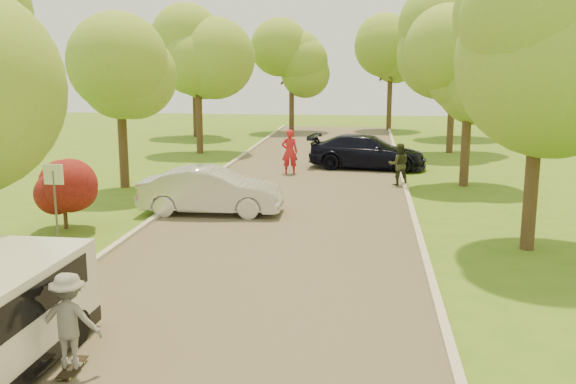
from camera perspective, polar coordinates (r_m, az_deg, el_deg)
The scene contains 21 objects.
ground at distance 13.20m, azimuth -4.64°, elevation -10.09°, with size 100.00×100.00×0.00m, color #3F6919.
road at distance 20.75m, azimuth -0.12°, elevation -2.08°, with size 8.00×60.00×0.01m, color #4C4438.
curb_left at distance 21.61m, azimuth -10.83°, elevation -1.59°, with size 0.18×60.00×0.12m, color #B2AD9E.
curb_right at distance 20.62m, azimuth 11.12°, elevation -2.22°, with size 0.18×60.00×0.12m, color #B2AD9E.
street_sign at distance 18.37m, azimuth -20.06°, elevation 0.45°, with size 0.55×0.06×2.17m.
red_shrub at distance 19.99m, azimuth -19.31°, elevation -0.03°, with size 1.70×1.70×1.95m.
tree_l_midb at distance 25.79m, azimuth -14.38°, elevation 10.47°, with size 4.30×4.20×6.62m.
tree_l_far at distance 35.19m, azimuth -7.71°, elevation 12.28°, with size 4.92×4.80×7.79m.
tree_r_mida at distance 17.60m, azimuth 22.42°, elevation 12.86°, with size 5.13×5.00×7.95m.
tree_r_midb at distance 26.32m, azimuth 16.31°, elevation 11.02°, with size 4.51×4.40×7.01m.
tree_r_far at distance 36.33m, azimuth 14.95°, elevation 12.55°, with size 5.33×5.20×8.34m.
tree_bg_a at distance 43.53m, azimuth -8.07°, elevation 11.86°, with size 5.12×5.00×7.72m.
tree_bg_b at distance 44.38m, azimuth 14.86°, elevation 11.88°, with size 5.12×5.00×7.95m.
tree_bg_c at distance 46.33m, azimuth 0.59°, elevation 11.56°, with size 4.92×4.80×7.33m.
tree_bg_d at distance 48.05m, azimuth 9.39°, elevation 11.76°, with size 5.12×5.00×7.72m.
silver_sedan at distance 20.98m, azimuth -6.83°, elevation 0.11°, with size 1.61×4.63×1.53m, color silver.
dark_sedan at distance 30.17m, azimuth 7.06°, elevation 3.56°, with size 2.21×5.45×1.58m, color black.
longboard at distance 11.08m, azimuth -18.61°, elevation -14.54°, with size 0.26×0.80×0.09m.
skateboarder at distance 10.76m, azimuth -18.88°, elevation -10.75°, with size 1.00×0.57×1.55m, color slate.
person_striped at distance 28.43m, azimuth 0.15°, elevation 3.59°, with size 0.72×0.48×1.99m, color red.
person_olive at distance 26.11m, azimuth 9.83°, elevation 2.43°, with size 0.83×0.65×1.71m, color #2B2F1C.
Camera 1 is at (2.59, -12.02, 4.80)m, focal length 40.00 mm.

